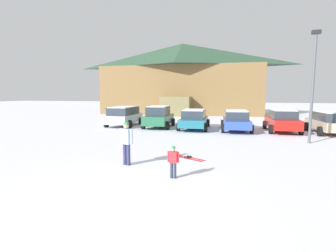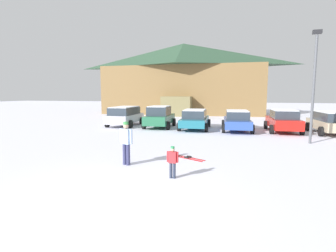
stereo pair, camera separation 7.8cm
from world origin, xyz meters
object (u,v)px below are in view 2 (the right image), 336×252
(parked_red_sedan, at_px, (283,120))
(pair_of_skis, at_px, (188,158))
(ski_lodge, at_px, (183,78))
(parked_teal_hatchback, at_px, (195,119))
(parked_silver_wagon, at_px, (125,115))
(parked_green_coupe, at_px, (159,117))
(parked_beige_suv, at_px, (331,122))
(parked_blue_hatchback, at_px, (237,120))
(lamp_post, at_px, (314,81))
(skier_adult_in_blue_parka, at_px, (126,141))
(skier_child_in_red_jacket, at_px, (173,160))

(parked_red_sedan, distance_m, pair_of_skis, 10.79)
(ski_lodge, distance_m, parked_teal_hatchback, 16.84)
(parked_silver_wagon, distance_m, parked_green_coupe, 3.18)
(parked_red_sedan, bearing_deg, parked_silver_wagon, 179.33)
(parked_beige_suv, bearing_deg, parked_silver_wagon, 178.76)
(ski_lodge, relative_size, parked_red_sedan, 4.95)
(parked_green_coupe, distance_m, parked_blue_hatchback, 6.09)
(parked_silver_wagon, height_order, parked_beige_suv, parked_silver_wagon)
(parked_green_coupe, relative_size, lamp_post, 0.70)
(lamp_post, bearing_deg, parked_teal_hatchback, 149.88)
(skier_adult_in_blue_parka, distance_m, pair_of_skis, 2.82)
(ski_lodge, height_order, skier_adult_in_blue_parka, ski_lodge)
(parked_blue_hatchback, distance_m, skier_adult_in_blue_parka, 11.59)
(ski_lodge, height_order, parked_green_coupe, ski_lodge)
(parked_teal_hatchback, bearing_deg, ski_lodge, 105.95)
(parked_beige_suv, bearing_deg, skier_adult_in_blue_parka, -132.35)
(parked_red_sedan, height_order, pair_of_skis, parked_red_sedan)
(parked_teal_hatchback, xyz_separation_m, parked_blue_hatchback, (3.15, -0.04, -0.00))
(ski_lodge, xyz_separation_m, pair_of_skis, (5.89, -25.04, -4.81))
(parked_teal_hatchback, relative_size, lamp_post, 0.81)
(skier_adult_in_blue_parka, bearing_deg, parked_blue_hatchback, 70.60)
(skier_adult_in_blue_parka, height_order, pair_of_skis, skier_adult_in_blue_parka)
(skier_adult_in_blue_parka, relative_size, skier_child_in_red_jacket, 1.59)
(parked_blue_hatchback, relative_size, parked_beige_suv, 1.13)
(parked_teal_hatchback, relative_size, skier_child_in_red_jacket, 4.68)
(skier_child_in_red_jacket, bearing_deg, ski_lodge, 102.03)
(pair_of_skis, bearing_deg, skier_child_in_red_jacket, -89.35)
(parked_beige_suv, height_order, skier_adult_in_blue_parka, skier_adult_in_blue_parka)
(parked_teal_hatchback, height_order, parked_beige_suv, parked_beige_suv)
(ski_lodge, xyz_separation_m, skier_child_in_red_jacket, (5.92, -27.77, -4.23))
(parked_green_coupe, bearing_deg, parked_teal_hatchback, -2.75)
(skier_child_in_red_jacket, xyz_separation_m, lamp_post, (5.75, 7.89, 2.79))
(parked_teal_hatchback, bearing_deg, parked_beige_suv, 0.27)
(parked_silver_wagon, relative_size, skier_adult_in_blue_parka, 2.64)
(parked_green_coupe, bearing_deg, parked_red_sedan, 0.57)
(parked_teal_hatchback, bearing_deg, parked_blue_hatchback, -0.70)
(ski_lodge, height_order, skier_child_in_red_jacket, ski_lodge)
(parked_red_sedan, relative_size, skier_adult_in_blue_parka, 2.67)
(skier_child_in_red_jacket, bearing_deg, lamp_post, 53.92)
(skier_child_in_red_jacket, bearing_deg, pair_of_skis, 90.65)
(parked_teal_hatchback, xyz_separation_m, lamp_post, (7.17, -4.16, 2.59))
(parked_beige_suv, relative_size, skier_adult_in_blue_parka, 2.58)
(ski_lodge, bearing_deg, lamp_post, -59.59)
(parked_silver_wagon, height_order, parked_blue_hatchback, parked_silver_wagon)
(parked_green_coupe, relative_size, skier_adult_in_blue_parka, 2.54)
(parked_beige_suv, bearing_deg, ski_lodge, 131.44)
(ski_lodge, height_order, pair_of_skis, ski_lodge)
(skier_adult_in_blue_parka, bearing_deg, parked_silver_wagon, 115.46)
(parked_silver_wagon, bearing_deg, parked_red_sedan, -0.67)
(parked_blue_hatchback, xyz_separation_m, lamp_post, (4.02, -4.12, 2.60))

